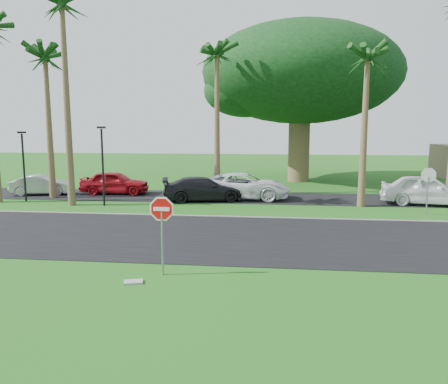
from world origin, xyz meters
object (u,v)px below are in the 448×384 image
(car_silver, at_px, (42,185))
(car_red, at_px, (115,183))
(stop_sign_near, at_px, (162,219))
(car_pickup, at_px, (427,190))
(stop_sign_far, at_px, (428,181))
(car_dark, at_px, (204,189))
(car_minivan, at_px, (244,186))

(car_silver, distance_m, car_red, 4.90)
(stop_sign_near, distance_m, car_silver, 19.47)
(car_pickup, bearing_deg, stop_sign_far, 171.99)
(car_dark, bearing_deg, car_minivan, -80.90)
(car_dark, bearing_deg, car_pickup, -103.73)
(stop_sign_near, bearing_deg, stop_sign_far, 43.73)
(stop_sign_near, height_order, car_dark, stop_sign_near)
(stop_sign_near, xyz_separation_m, car_red, (-7.51, 16.00, -0.98))
(stop_sign_near, distance_m, car_minivan, 15.08)
(stop_sign_near, height_order, stop_sign_far, same)
(car_dark, xyz_separation_m, car_minivan, (2.45, 1.05, 0.08))
(stop_sign_far, bearing_deg, car_red, -14.72)
(car_silver, height_order, car_dark, car_dark)
(car_minivan, relative_size, car_pickup, 1.14)
(car_red, bearing_deg, car_minivan, -101.49)
(stop_sign_near, xyz_separation_m, car_dark, (-0.96, 13.92, -1.03))
(stop_sign_near, bearing_deg, car_minivan, 84.31)
(stop_sign_far, distance_m, car_minivan, 10.81)
(stop_sign_far, bearing_deg, car_pickup, -107.66)
(car_silver, distance_m, car_dark, 11.41)
(stop_sign_near, distance_m, car_pickup, 18.77)
(stop_sign_near, distance_m, car_red, 17.70)
(stop_sign_far, height_order, car_red, stop_sign_far)
(car_minivan, bearing_deg, car_silver, 93.73)
(car_pickup, bearing_deg, car_dark, 100.06)
(car_red, height_order, car_dark, car_red)
(car_silver, xyz_separation_m, car_dark, (11.36, -1.12, 0.07))
(car_silver, distance_m, car_minivan, 13.81)
(car_red, xyz_separation_m, car_minivan, (9.01, -1.02, 0.03))
(car_red, bearing_deg, car_dark, -112.58)
(car_red, xyz_separation_m, car_dark, (6.56, -2.08, -0.05))
(car_minivan, bearing_deg, stop_sign_far, -107.62)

